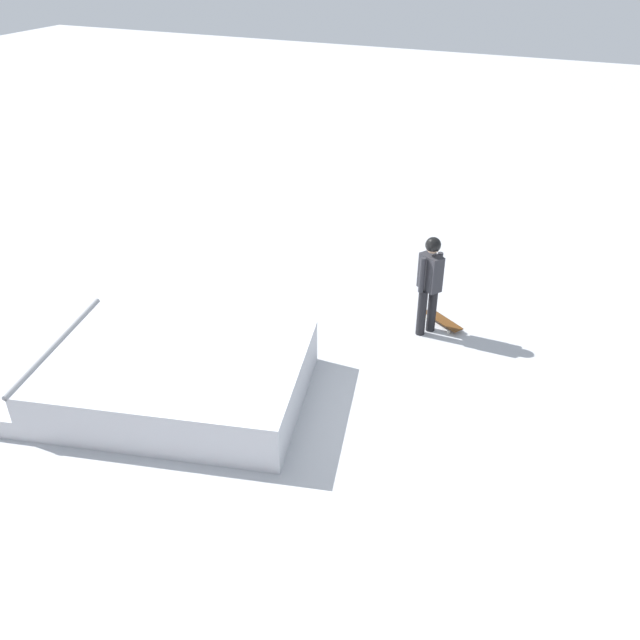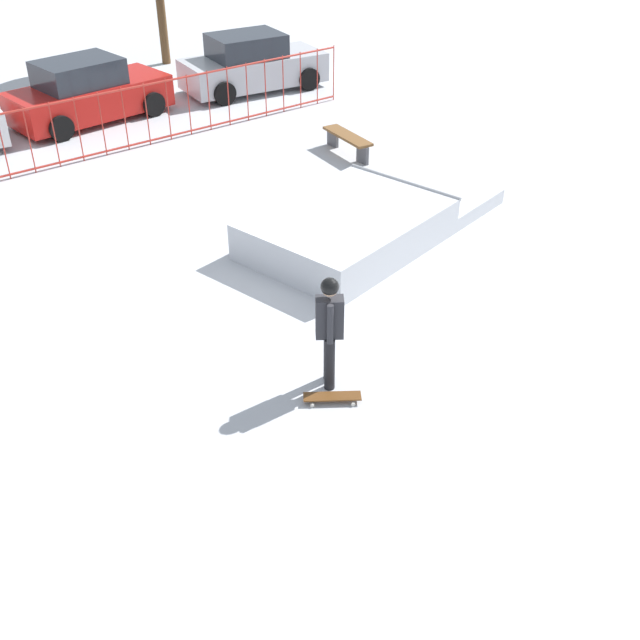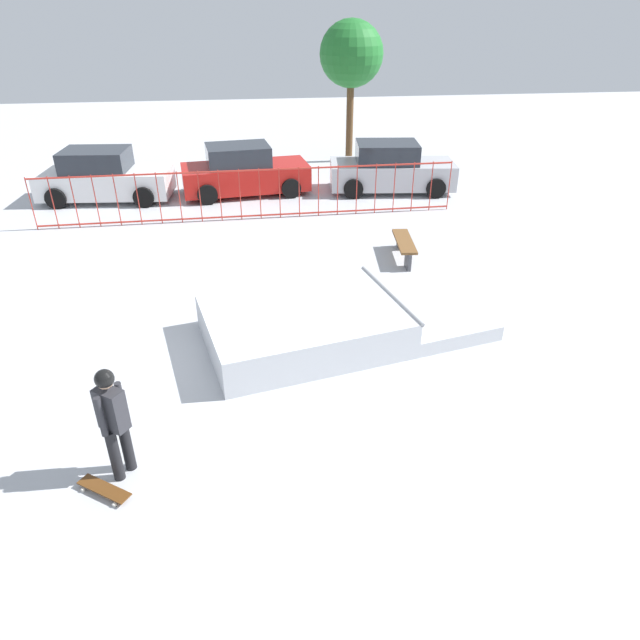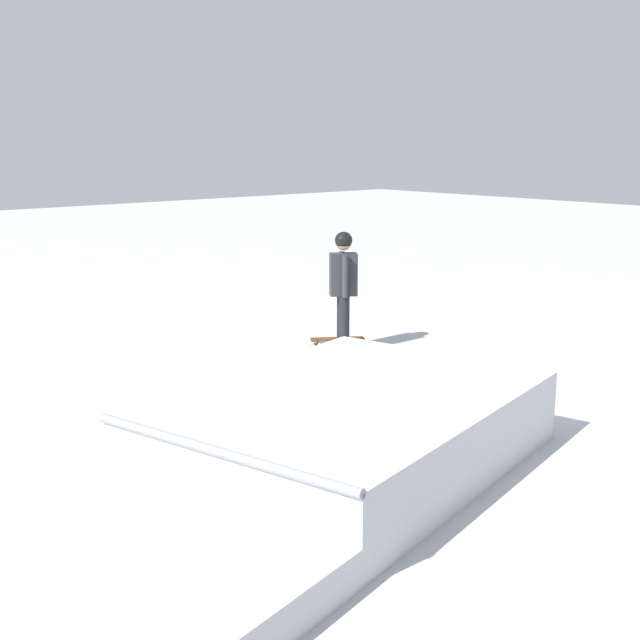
{
  "view_description": "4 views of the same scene",
  "coord_description": "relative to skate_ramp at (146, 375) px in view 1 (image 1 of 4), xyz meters",
  "views": [
    {
      "loc": [
        -4.09,
        6.48,
        5.99
      ],
      "look_at": [
        -0.76,
        -1.26,
        0.9
      ],
      "focal_mm": 37.52,
      "sensor_mm": 36.0,
      "label": 1
    },
    {
      "loc": [
        -7.28,
        -9.91,
        6.82
      ],
      "look_at": [
        -1.98,
        -2.81,
        1.0
      ],
      "focal_mm": 43.43,
      "sensor_mm": 36.0,
      "label": 2
    },
    {
      "loc": [
        0.02,
        -9.04,
        5.76
      ],
      "look_at": [
        1.14,
        -0.11,
        0.6
      ],
      "focal_mm": 31.75,
      "sensor_mm": 36.0,
      "label": 3
    },
    {
      "loc": [
        5.85,
        5.44,
        2.99
      ],
      "look_at": [
        -0.39,
        -1.69,
        0.9
      ],
      "focal_mm": 46.21,
      "sensor_mm": 36.0,
      "label": 4
    }
  ],
  "objects": [
    {
      "name": "skater",
      "position": [
        -3.27,
        -3.24,
        0.69
      ],
      "size": [
        0.44,
        0.4,
        1.73
      ],
      "rotation": [
        0.0,
        0.0,
        2.54
      ],
      "color": "black",
      "rests_on": "ground"
    },
    {
      "name": "skateboard",
      "position": [
        -3.48,
        -3.59,
        -0.24
      ],
      "size": [
        0.77,
        0.62,
        0.09
      ],
      "rotation": [
        0.0,
        0.0,
        2.54
      ],
      "color": "#593314",
      "rests_on": "ground"
    },
    {
      "name": "ground_plane",
      "position": [
        -1.32,
        -0.27,
        -0.32
      ],
      "size": [
        60.0,
        60.0,
        0.0
      ],
      "primitive_type": "plane",
      "color": "#B7BABF"
    },
    {
      "name": "skate_ramp",
      "position": [
        0.0,
        0.0,
        0.0
      ],
      "size": [
        5.85,
        3.75,
        0.74
      ],
      "rotation": [
        0.0,
        0.0,
        0.23
      ],
      "color": "silver",
      "rests_on": "ground"
    }
  ]
}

